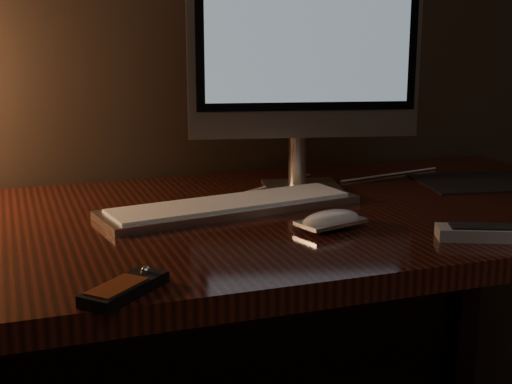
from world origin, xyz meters
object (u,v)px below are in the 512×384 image
object	(u,v)px
keyboard	(231,206)
tv_remote	(501,233)
desk	(227,269)
monitor	(305,46)
media_remote	(125,288)
mouse	(331,223)

from	to	relation	value
keyboard	tv_remote	world-z (taller)	tv_remote
desk	tv_remote	distance (m)	0.52
monitor	keyboard	world-z (taller)	monitor
media_remote	tv_remote	bearing A→B (deg)	-39.06
desk	media_remote	distance (m)	0.50
media_remote	tv_remote	distance (m)	0.61
keyboard	media_remote	distance (m)	0.45
monitor	mouse	xyz separation A→B (m)	(-0.08, -0.30, -0.29)
keyboard	tv_remote	size ratio (longest dim) A/B	2.41
tv_remote	mouse	bearing A→B (deg)	171.21
mouse	media_remote	world-z (taller)	media_remote
monitor	media_remote	bearing A→B (deg)	-120.34
desk	mouse	distance (m)	0.28
desk	mouse	world-z (taller)	mouse
desk	media_remote	world-z (taller)	media_remote
monitor	mouse	world-z (taller)	monitor
desk	keyboard	world-z (taller)	keyboard
keyboard	desk	bearing A→B (deg)	75.67
media_remote	tv_remote	size ratio (longest dim) A/B	0.63
keyboard	mouse	distance (m)	0.22
keyboard	tv_remote	bearing A→B (deg)	-52.15
tv_remote	monitor	bearing A→B (deg)	132.60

